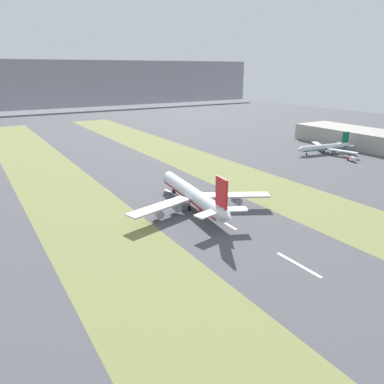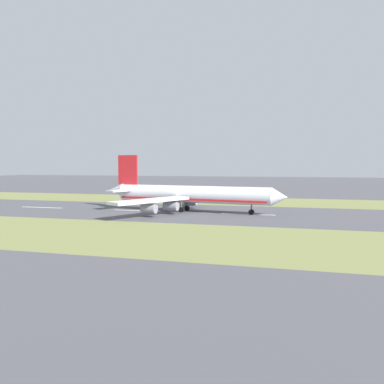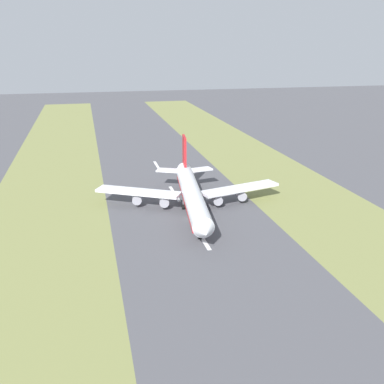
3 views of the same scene
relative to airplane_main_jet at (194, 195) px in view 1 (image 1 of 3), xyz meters
The scene contains 11 objects.
ground_plane 10.02m from the airplane_main_jet, 74.46° to the left, with size 800.00×800.00×0.00m, color #4C4C51.
grass_median_west 43.96m from the airplane_main_jet, 169.80° to the left, with size 40.00×600.00×0.01m, color olive.
grass_median_east 48.15m from the airplane_main_jet, ahead, with size 40.00×600.00×0.01m, color olive.
centreline_dash_near 58.46m from the airplane_main_jet, 87.89° to the right, with size 1.20×18.00×0.01m, color silver.
centreline_dash_mid 19.20m from the airplane_main_jet, 83.24° to the right, with size 1.20×18.00×0.01m, color silver.
centreline_dash_far 22.80m from the airplane_main_jet, 84.40° to the left, with size 1.20×18.00×0.01m, color silver.
airplane_main_jet is the anchor object (origin of this frame).
terminal_building 189.43m from the airplane_main_jet, 15.61° to the left, with size 36.00×97.95×12.70m, color #A39E93.
airplane_parked_apron 146.15m from the airplane_main_jet, 18.28° to the left, with size 47.28×44.66×14.25m.
service_truck 135.09m from the airplane_main_jet, ahead, with size 3.66×6.34×3.10m.
mountain_ridge 528.51m from the airplane_main_jet, 89.77° to the left, with size 800.00×120.00×70.06m, color gray.
Camera 1 is at (-81.55, -136.24, 57.54)m, focal length 35.00 mm.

